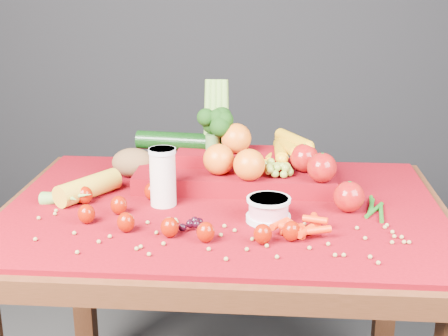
# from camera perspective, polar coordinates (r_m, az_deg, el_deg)

# --- Properties ---
(table) EXTENTS (1.10, 0.80, 0.75)m
(table) POSITION_cam_1_polar(r_m,az_deg,el_deg) (1.57, -0.06, -7.00)
(table) COLOR #331A0B
(table) RESTS_ON ground
(red_cloth) EXTENTS (1.05, 0.75, 0.01)m
(red_cloth) POSITION_cam_1_polar(r_m,az_deg,el_deg) (1.53, -0.06, -3.58)
(red_cloth) COLOR maroon
(red_cloth) RESTS_ON table
(milk_glass) EXTENTS (0.07, 0.07, 0.14)m
(milk_glass) POSITION_cam_1_polar(r_m,az_deg,el_deg) (1.51, -5.62, -0.64)
(milk_glass) COLOR beige
(milk_glass) RESTS_ON red_cloth
(yogurt_bowl) EXTENTS (0.10, 0.10, 0.06)m
(yogurt_bowl) POSITION_cam_1_polar(r_m,az_deg,el_deg) (1.43, 4.09, -3.73)
(yogurt_bowl) COLOR silver
(yogurt_bowl) RESTS_ON red_cloth
(strawberry_scatter) EXTENTS (0.54, 0.28, 0.05)m
(strawberry_scatter) POSITION_cam_1_polar(r_m,az_deg,el_deg) (1.41, -5.57, -4.28)
(strawberry_scatter) COLOR maroon
(strawberry_scatter) RESTS_ON red_cloth
(dark_grape_cluster) EXTENTS (0.06, 0.05, 0.03)m
(dark_grape_cluster) POSITION_cam_1_polar(r_m,az_deg,el_deg) (1.39, -3.23, -5.10)
(dark_grape_cluster) COLOR black
(dark_grape_cluster) RESTS_ON red_cloth
(soybean_scatter) EXTENTS (0.84, 0.24, 0.01)m
(soybean_scatter) POSITION_cam_1_polar(r_m,az_deg,el_deg) (1.34, -0.74, -6.28)
(soybean_scatter) COLOR olive
(soybean_scatter) RESTS_ON red_cloth
(corn_ear) EXTENTS (0.25, 0.27, 0.06)m
(corn_ear) POSITION_cam_1_polar(r_m,az_deg,el_deg) (1.58, -13.57, -2.33)
(corn_ear) COLOR gold
(corn_ear) RESTS_ON red_cloth
(potato) EXTENTS (0.12, 0.09, 0.08)m
(potato) POSITION_cam_1_polar(r_m,az_deg,el_deg) (1.74, -8.30, 0.49)
(potato) COLOR brown
(potato) RESTS_ON red_cloth
(baby_carrot_pile) EXTENTS (0.18, 0.17, 0.03)m
(baby_carrot_pile) POSITION_cam_1_polar(r_m,az_deg,el_deg) (1.38, 7.08, -5.19)
(baby_carrot_pile) COLOR red
(baby_carrot_pile) RESTS_ON red_cloth
(green_bean_pile) EXTENTS (0.14, 0.12, 0.01)m
(green_bean_pile) POSITION_cam_1_polar(r_m,az_deg,el_deg) (1.53, 13.43, -3.62)
(green_bean_pile) COLOR #185814
(green_bean_pile) RESTS_ON red_cloth
(produce_mound) EXTENTS (0.60, 0.36, 0.27)m
(produce_mound) POSITION_cam_1_polar(r_m,az_deg,el_deg) (1.65, 1.69, 0.50)
(produce_mound) COLOR maroon
(produce_mound) RESTS_ON red_cloth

